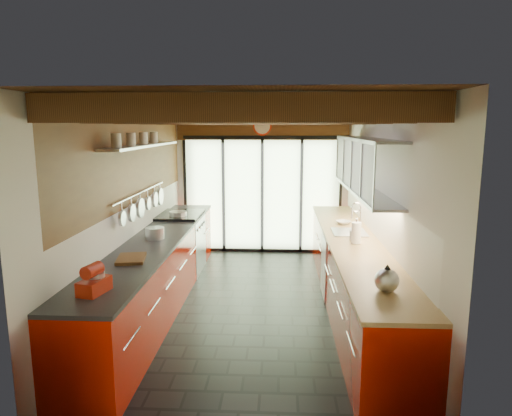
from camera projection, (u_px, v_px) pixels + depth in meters
The scene contains 18 objects.
ground at pixel (254, 306), 6.03m from camera, with size 5.50×5.50×0.00m, color black.
room_shell at pixel (254, 182), 5.74m from camera, with size 5.50×5.50×5.50m.
ceiling_beams at pixel (256, 117), 5.97m from camera, with size 3.14×5.06×4.90m.
glass_door at pixel (262, 164), 8.39m from camera, with size 2.95×0.10×2.90m.
left_counter at pixel (158, 271), 6.01m from camera, with size 0.68×5.00×0.92m.
range_stove at pixel (181, 243), 7.44m from camera, with size 0.66×0.90×0.97m.
right_counter at pixel (352, 274), 5.88m from camera, with size 0.68×5.00×0.92m.
sink_assembly at pixel (350, 230), 6.19m from camera, with size 0.45×0.52×0.43m.
upper_cabinets_right at pixel (365, 165), 5.93m from camera, with size 0.34×3.00×3.00m.
left_wall_fixtures at pixel (144, 168), 6.04m from camera, with size 0.28×2.60×0.96m.
stand_mixer at pixel (94, 281), 3.94m from camera, with size 0.23×0.33×0.27m.
pot_large at pixel (155, 233), 5.84m from camera, with size 0.24×0.24×0.15m, color silver.
pot_small at pixel (178, 215), 7.18m from camera, with size 0.28×0.28×0.11m, color silver.
cutting_board at pixel (131, 259), 4.92m from camera, with size 0.29×0.40×0.03m, color brown.
kettle at pixel (387, 279), 3.99m from camera, with size 0.26×0.29×0.25m.
paper_towel at pixel (356, 233), 5.59m from camera, with size 0.13×0.13×0.32m.
soap_bottle at pixel (354, 233), 5.80m from camera, with size 0.08×0.08×0.18m, color silver.
bowl at pixel (343, 222), 6.73m from camera, with size 0.21×0.21×0.05m, color silver.
Camera 1 is at (0.33, -5.70, 2.34)m, focal length 32.00 mm.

